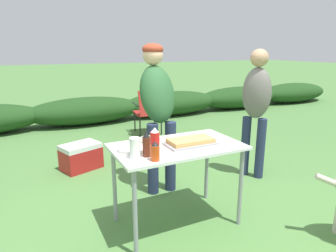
{
  "coord_description": "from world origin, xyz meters",
  "views": [
    {
      "loc": [
        -1.14,
        -2.15,
        1.54
      ],
      "look_at": [
        -0.04,
        0.1,
        0.89
      ],
      "focal_mm": 32.0,
      "sensor_mm": 36.0,
      "label": 1
    }
  ],
  "objects_px": {
    "paper_cup_stack": "(135,148)",
    "standing_person_with_beanie": "(158,101)",
    "ketchup_bottle": "(155,139)",
    "hot_sauce_bottle": "(155,151)",
    "standing_person_in_dark_puffer": "(256,102)",
    "folding_table": "(177,154)",
    "plate_stack": "(132,149)",
    "food_tray": "(191,142)",
    "bbq_sauce_bottle": "(146,145)",
    "mixing_bowl": "(149,140)",
    "camp_chair_green_behind_table": "(149,110)",
    "cooler_box": "(81,156)"
  },
  "relations": [
    {
      "from": "plate_stack",
      "to": "mixing_bowl",
      "type": "xyz_separation_m",
      "value": [
        0.19,
        0.12,
        0.02
      ]
    },
    {
      "from": "food_tray",
      "to": "mixing_bowl",
      "type": "height_order",
      "value": "mixing_bowl"
    },
    {
      "from": "food_tray",
      "to": "bbq_sauce_bottle",
      "type": "distance_m",
      "value": 0.46
    },
    {
      "from": "folding_table",
      "to": "hot_sauce_bottle",
      "type": "bearing_deg",
      "value": -141.8
    },
    {
      "from": "paper_cup_stack",
      "to": "hot_sauce_bottle",
      "type": "relative_size",
      "value": 1.08
    },
    {
      "from": "camp_chair_green_behind_table",
      "to": "cooler_box",
      "type": "bearing_deg",
      "value": -135.81
    },
    {
      "from": "mixing_bowl",
      "to": "camp_chair_green_behind_table",
      "type": "relative_size",
      "value": 0.24
    },
    {
      "from": "plate_stack",
      "to": "ketchup_bottle",
      "type": "height_order",
      "value": "ketchup_bottle"
    },
    {
      "from": "folding_table",
      "to": "cooler_box",
      "type": "height_order",
      "value": "folding_table"
    },
    {
      "from": "bbq_sauce_bottle",
      "to": "camp_chair_green_behind_table",
      "type": "bearing_deg",
      "value": 67.23
    },
    {
      "from": "folding_table",
      "to": "standing_person_in_dark_puffer",
      "type": "bearing_deg",
      "value": 21.45
    },
    {
      "from": "plate_stack",
      "to": "mixing_bowl",
      "type": "bearing_deg",
      "value": 31.46
    },
    {
      "from": "food_tray",
      "to": "hot_sauce_bottle",
      "type": "relative_size",
      "value": 2.93
    },
    {
      "from": "folding_table",
      "to": "camp_chair_green_behind_table",
      "type": "distance_m",
      "value": 2.92
    },
    {
      "from": "plate_stack",
      "to": "bbq_sauce_bottle",
      "type": "bearing_deg",
      "value": -74.07
    },
    {
      "from": "hot_sauce_bottle",
      "to": "cooler_box",
      "type": "relative_size",
      "value": 0.27
    },
    {
      "from": "hot_sauce_bottle",
      "to": "cooler_box",
      "type": "xyz_separation_m",
      "value": [
        -0.23,
        1.91,
        -0.64
      ]
    },
    {
      "from": "food_tray",
      "to": "hot_sauce_bottle",
      "type": "height_order",
      "value": "hot_sauce_bottle"
    },
    {
      "from": "paper_cup_stack",
      "to": "standing_person_in_dark_puffer",
      "type": "bearing_deg",
      "value": 20.54
    },
    {
      "from": "mixing_bowl",
      "to": "hot_sauce_bottle",
      "type": "distance_m",
      "value": 0.43
    },
    {
      "from": "bbq_sauce_bottle",
      "to": "camp_chair_green_behind_table",
      "type": "height_order",
      "value": "bbq_sauce_bottle"
    },
    {
      "from": "food_tray",
      "to": "standing_person_in_dark_puffer",
      "type": "distance_m",
      "value": 1.34
    },
    {
      "from": "food_tray",
      "to": "standing_person_with_beanie",
      "type": "bearing_deg",
      "value": 87.37
    },
    {
      "from": "camp_chair_green_behind_table",
      "to": "hot_sauce_bottle",
      "type": "bearing_deg",
      "value": -105.28
    },
    {
      "from": "mixing_bowl",
      "to": "standing_person_in_dark_puffer",
      "type": "distance_m",
      "value": 1.56
    },
    {
      "from": "bbq_sauce_bottle",
      "to": "standing_person_in_dark_puffer",
      "type": "distance_m",
      "value": 1.78
    },
    {
      "from": "hot_sauce_bottle",
      "to": "standing_person_with_beanie",
      "type": "height_order",
      "value": "standing_person_with_beanie"
    },
    {
      "from": "plate_stack",
      "to": "cooler_box",
      "type": "bearing_deg",
      "value": 95.52
    },
    {
      "from": "mixing_bowl",
      "to": "bbq_sauce_bottle",
      "type": "distance_m",
      "value": 0.34
    },
    {
      "from": "folding_table",
      "to": "standing_person_with_beanie",
      "type": "height_order",
      "value": "standing_person_with_beanie"
    },
    {
      "from": "folding_table",
      "to": "paper_cup_stack",
      "type": "xyz_separation_m",
      "value": [
        -0.43,
        -0.14,
        0.16
      ]
    },
    {
      "from": "food_tray",
      "to": "standing_person_in_dark_puffer",
      "type": "relative_size",
      "value": 0.28
    },
    {
      "from": "camp_chair_green_behind_table",
      "to": "cooler_box",
      "type": "height_order",
      "value": "camp_chair_green_behind_table"
    },
    {
      "from": "plate_stack",
      "to": "hot_sauce_bottle",
      "type": "xyz_separation_m",
      "value": [
        0.08,
        -0.29,
        0.06
      ]
    },
    {
      "from": "mixing_bowl",
      "to": "standing_person_with_beanie",
      "type": "distance_m",
      "value": 0.7
    },
    {
      "from": "mixing_bowl",
      "to": "ketchup_bottle",
      "type": "distance_m",
      "value": 0.16
    },
    {
      "from": "mixing_bowl",
      "to": "standing_person_in_dark_puffer",
      "type": "relative_size",
      "value": 0.13
    },
    {
      "from": "paper_cup_stack",
      "to": "standing_person_with_beanie",
      "type": "xyz_separation_m",
      "value": [
        0.58,
        0.87,
        0.17
      ]
    },
    {
      "from": "bbq_sauce_bottle",
      "to": "cooler_box",
      "type": "height_order",
      "value": "bbq_sauce_bottle"
    },
    {
      "from": "standing_person_with_beanie",
      "to": "standing_person_in_dark_puffer",
      "type": "relative_size",
      "value": 1.04
    },
    {
      "from": "paper_cup_stack",
      "to": "standing_person_in_dark_puffer",
      "type": "distance_m",
      "value": 1.87
    },
    {
      "from": "folding_table",
      "to": "hot_sauce_bottle",
      "type": "distance_m",
      "value": 0.42
    },
    {
      "from": "ketchup_bottle",
      "to": "cooler_box",
      "type": "bearing_deg",
      "value": 101.69
    },
    {
      "from": "plate_stack",
      "to": "standing_person_in_dark_puffer",
      "type": "relative_size",
      "value": 0.16
    },
    {
      "from": "ketchup_bottle",
      "to": "standing_person_with_beanie",
      "type": "distance_m",
      "value": 0.82
    },
    {
      "from": "ketchup_bottle",
      "to": "camp_chair_green_behind_table",
      "type": "relative_size",
      "value": 0.21
    },
    {
      "from": "hot_sauce_bottle",
      "to": "camp_chair_green_behind_table",
      "type": "height_order",
      "value": "hot_sauce_bottle"
    },
    {
      "from": "bbq_sauce_bottle",
      "to": "hot_sauce_bottle",
      "type": "xyz_separation_m",
      "value": [
        0.02,
        -0.11,
        -0.02
      ]
    },
    {
      "from": "bbq_sauce_bottle",
      "to": "cooler_box",
      "type": "relative_size",
      "value": 0.35
    },
    {
      "from": "folding_table",
      "to": "hot_sauce_bottle",
      "type": "xyz_separation_m",
      "value": [
        -0.31,
        -0.25,
        0.15
      ]
    }
  ]
}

